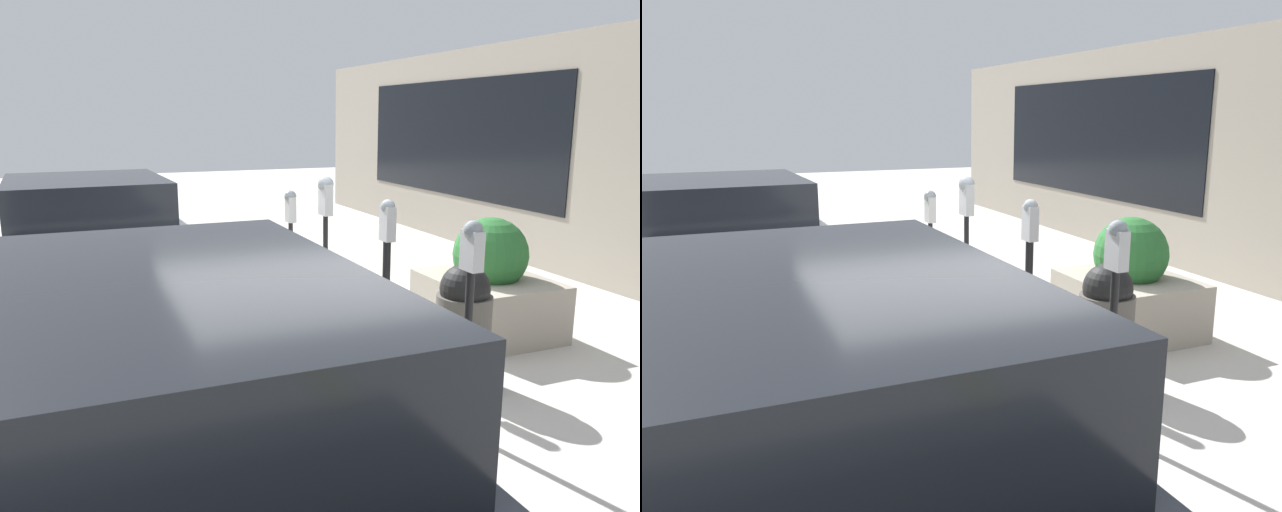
% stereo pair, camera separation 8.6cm
% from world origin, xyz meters
% --- Properties ---
extents(ground_plane, '(40.00, 40.00, 0.00)m').
position_xyz_m(ground_plane, '(0.00, 0.00, 0.00)').
color(ground_plane, beige).
extents(curb_strip, '(19.00, 0.16, 0.04)m').
position_xyz_m(curb_strip, '(0.00, 0.08, 0.02)').
color(curb_strip, gold).
rests_on(curb_strip, ground_plane).
extents(parking_meter_nearest, '(0.16, 0.14, 1.55)m').
position_xyz_m(parking_meter_nearest, '(-1.82, -0.52, 1.09)').
color(parking_meter_nearest, black).
rests_on(parking_meter_nearest, ground_plane).
extents(parking_meter_second, '(0.15, 0.13, 1.54)m').
position_xyz_m(parking_meter_second, '(-0.60, -0.52, 1.00)').
color(parking_meter_second, black).
rests_on(parking_meter_second, ground_plane).
extents(parking_meter_middle, '(0.19, 0.17, 1.63)m').
position_xyz_m(parking_meter_middle, '(0.64, -0.46, 1.25)').
color(parking_meter_middle, black).
rests_on(parking_meter_middle, ground_plane).
extents(parking_meter_fourth, '(0.18, 0.15, 1.34)m').
position_xyz_m(parking_meter_fourth, '(1.87, -0.51, 0.99)').
color(parking_meter_fourth, black).
rests_on(parking_meter_fourth, ground_plane).
extents(planter_box, '(1.28, 1.12, 1.22)m').
position_xyz_m(planter_box, '(-0.13, -1.97, 0.48)').
color(planter_box, '#A39989').
rests_on(planter_box, ground_plane).
extents(parked_car_front, '(4.42, 1.95, 1.60)m').
position_xyz_m(parked_car_front, '(-2.59, 1.66, 0.84)').
color(parked_car_front, '#383D47').
rests_on(parked_car_front, ground_plane).
extents(parked_car_middle, '(3.95, 2.11, 1.52)m').
position_xyz_m(parked_car_middle, '(2.60, 1.80, 0.81)').
color(parked_car_middle, silver).
rests_on(parked_car_middle, ground_plane).
extents(trash_bin, '(0.46, 0.46, 1.04)m').
position_xyz_m(trash_bin, '(-1.11, -0.98, 0.52)').
color(trash_bin, '#514C47').
rests_on(trash_bin, ground_plane).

